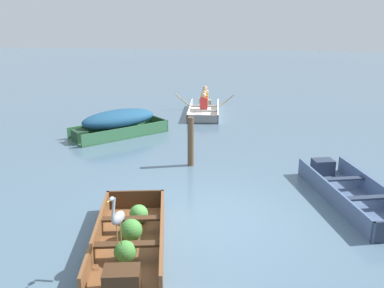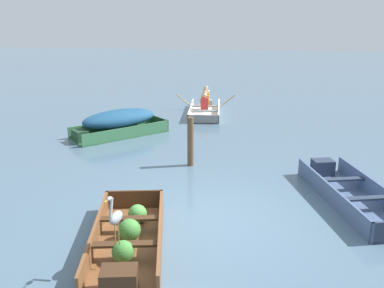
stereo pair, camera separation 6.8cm
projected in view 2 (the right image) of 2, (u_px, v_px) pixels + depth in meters
ground_plane at (200, 219)px, 8.06m from camera, size 80.00×80.00×0.00m
dinghy_wooden_brown_foreground at (128, 240)px, 6.99m from camera, size 1.67×3.06×0.42m
skiff_green_near_moored at (119, 121)px, 13.48m from camera, size 2.89×2.90×0.83m
skiff_slate_blue_mid_moored at (349, 193)px, 8.92m from camera, size 1.94×3.50×0.40m
rowboat_white_with_crew at (205, 107)px, 16.66m from camera, size 2.37×3.13×0.89m
heron_on_dinghy at (115, 216)px, 6.21m from camera, size 0.19×0.46×0.84m
mooring_post at (190, 142)px, 10.75m from camera, size 0.16×0.16×1.26m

